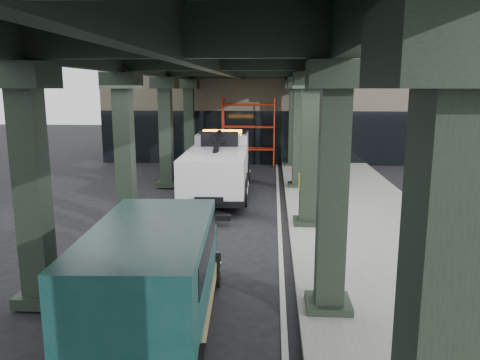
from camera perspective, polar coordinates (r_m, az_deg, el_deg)
The scene contains 8 objects.
ground at distance 13.75m, azimuth -2.22°, elevation -8.03°, with size 90.00×90.00×0.00m, color black.
sidewalk at distance 15.85m, azimuth 15.07°, elevation -5.52°, with size 5.00×40.00×0.15m, color gray.
lane_stripe at distance 15.57m, azimuth 4.85°, elevation -5.73°, with size 0.12×38.00×0.01m, color silver.
viaduct at distance 15.05m, azimuth -3.09°, elevation 14.73°, with size 7.40×32.00×6.40m.
building at distance 32.92m, azimuth 5.09°, elevation 10.17°, with size 22.00×10.00×8.00m, color #C6B793.
scaffolding at distance 27.69m, azimuth 1.05°, elevation 6.13°, with size 3.08×0.88×4.00m.
tow_truck at distance 20.17m, azimuth -2.54°, elevation 2.08°, with size 2.73×8.51×2.76m.
towed_van at distance 8.78m, azimuth -10.39°, elevation -11.43°, with size 2.40×5.46×2.17m.
Camera 1 is at (1.44, -12.91, 4.50)m, focal length 35.00 mm.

